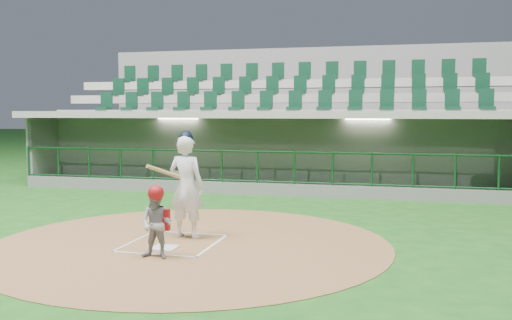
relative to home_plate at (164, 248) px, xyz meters
The scene contains 8 objects.
ground 0.70m from the home_plate, 90.00° to the left, with size 120.00×120.00×0.00m, color #184E16.
dirt_circle 0.58m from the home_plate, 59.04° to the left, with size 7.20×7.20×0.01m, color brown.
home_plate is the anchor object (origin of this frame).
batter_box_chalk 0.40m from the home_plate, 90.00° to the left, with size 1.55×1.80×0.01m.
dugout_structure 8.57m from the home_plate, 89.97° to the left, with size 16.40×3.70×3.00m.
seating_deck 11.69m from the home_plate, 90.00° to the left, with size 17.00×6.72×5.15m.
batter 1.34m from the home_plate, 85.88° to the left, with size 0.92×0.92×2.01m.
catcher 0.88m from the home_plate, 76.91° to the right, with size 0.56×0.45×1.19m.
Camera 1 is at (3.93, -9.74, 2.37)m, focal length 40.00 mm.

